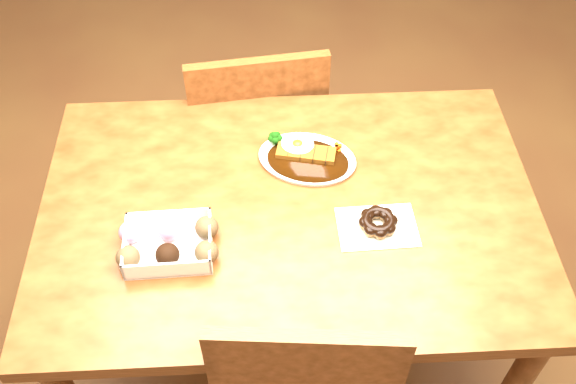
{
  "coord_description": "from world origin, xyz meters",
  "views": [
    {
      "loc": [
        -0.05,
        -0.98,
        1.94
      ],
      "look_at": [
        -0.0,
        -0.01,
        0.81
      ],
      "focal_mm": 40.0,
      "sensor_mm": 36.0,
      "label": 1
    }
  ],
  "objects_px": {
    "table": "(289,231)",
    "pon_de_ring": "(378,222)",
    "katsu_curry_plate": "(306,156)",
    "donut_box": "(168,243)",
    "chair_far": "(256,133)"
  },
  "relations": [
    {
      "from": "table",
      "to": "chair_far",
      "type": "distance_m",
      "value": 0.57
    },
    {
      "from": "katsu_curry_plate",
      "to": "pon_de_ring",
      "type": "xyz_separation_m",
      "value": [
        0.15,
        -0.23,
        0.01
      ]
    },
    {
      "from": "table",
      "to": "pon_de_ring",
      "type": "bearing_deg",
      "value": -20.44
    },
    {
      "from": "chair_far",
      "to": "pon_de_ring",
      "type": "bearing_deg",
      "value": 108.06
    },
    {
      "from": "pon_de_ring",
      "to": "chair_far",
      "type": "bearing_deg",
      "value": 114.74
    },
    {
      "from": "chair_far",
      "to": "pon_de_ring",
      "type": "relative_size",
      "value": 4.61
    },
    {
      "from": "table",
      "to": "chair_far",
      "type": "height_order",
      "value": "chair_far"
    },
    {
      "from": "donut_box",
      "to": "pon_de_ring",
      "type": "relative_size",
      "value": 1.21
    },
    {
      "from": "chair_far",
      "to": "donut_box",
      "type": "distance_m",
      "value": 0.74
    },
    {
      "from": "katsu_curry_plate",
      "to": "pon_de_ring",
      "type": "relative_size",
      "value": 1.51
    },
    {
      "from": "katsu_curry_plate",
      "to": "table",
      "type": "bearing_deg",
      "value": -108.06
    },
    {
      "from": "pon_de_ring",
      "to": "katsu_curry_plate",
      "type": "bearing_deg",
      "value": 123.74
    },
    {
      "from": "katsu_curry_plate",
      "to": "donut_box",
      "type": "xyz_separation_m",
      "value": [
        -0.33,
        -0.27,
        0.02
      ]
    },
    {
      "from": "table",
      "to": "pon_de_ring",
      "type": "relative_size",
      "value": 6.35
    },
    {
      "from": "donut_box",
      "to": "pon_de_ring",
      "type": "distance_m",
      "value": 0.48
    }
  ]
}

